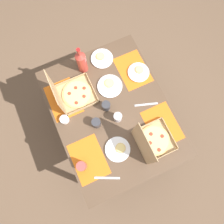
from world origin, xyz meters
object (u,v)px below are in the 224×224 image
plate_middle (102,58)px  condiment_bowl (65,120)px  cup_dark (82,166)px  cup_red (96,123)px  plate_near_right (118,149)px  plate_far_left (110,86)px  plate_near_left (139,72)px  pizza_box_corner_left (73,94)px  pizza_box_edge_far (152,141)px  cup_clear_left (106,106)px  soda_bottle (82,62)px  cup_clear_right (118,117)px

plate_middle → condiment_bowl: condiment_bowl is taller
plate_middle → cup_dark: 1.00m
cup_red → cup_dark: cup_dark is taller
plate_near_right → cup_red: 0.29m
plate_far_left → condiment_bowl: (-0.13, 0.49, 0.01)m
plate_far_left → cup_dark: bearing=137.9°
plate_near_left → plate_near_right: bearing=139.7°
plate_far_left → cup_dark: 0.75m
pizza_box_corner_left → plate_far_left: pizza_box_corner_left is taller
pizza_box_edge_far → cup_clear_left: pizza_box_edge_far is taller
pizza_box_edge_far → condiment_bowl: (0.48, 0.60, -0.03)m
pizza_box_edge_far → plate_near_right: (0.06, 0.28, -0.04)m
pizza_box_edge_far → plate_near_left: 0.65m
cup_red → cup_dark: 0.37m
pizza_box_edge_far → plate_near_right: pizza_box_edge_far is taller
plate_near_left → condiment_bowl: bearing=99.9°
plate_near_right → soda_bottle: (0.82, -0.02, 0.12)m
pizza_box_corner_left → cup_clear_left: (-0.22, -0.22, -0.01)m
plate_far_left → condiment_bowl: 0.51m
cup_clear_left → condiment_bowl: 0.38m
plate_middle → cup_dark: (-0.84, 0.55, 0.04)m
pizza_box_corner_left → plate_near_right: pizza_box_corner_left is taller
pizza_box_corner_left → cup_red: 0.34m
pizza_box_edge_far → plate_far_left: size_ratio=1.46×
pizza_box_corner_left → plate_far_left: size_ratio=1.51×
plate_far_left → cup_clear_right: cup_clear_right is taller
pizza_box_edge_far → plate_far_left: 0.62m
plate_far_left → cup_clear_right: size_ratio=2.26×
pizza_box_corner_left → cup_clear_right: (-0.36, -0.27, -0.00)m
plate_middle → cup_clear_left: bearing=160.7°
soda_bottle → cup_clear_right: bearing=-171.5°
pizza_box_edge_far → soda_bottle: bearing=16.4°
pizza_box_edge_far → condiment_bowl: bearing=51.0°
soda_bottle → cup_dark: size_ratio=3.00×
plate_near_right → cup_clear_left: size_ratio=2.26×
cup_clear_right → cup_dark: size_ratio=0.94×
pizza_box_edge_far → plate_near_right: bearing=77.7°
pizza_box_corner_left → plate_near_right: size_ratio=1.61×
plate_far_left → cup_red: bearing=137.4°
plate_far_left → plate_middle: size_ratio=1.08×
pizza_box_corner_left → soda_bottle: 0.30m
plate_far_left → cup_red: size_ratio=2.50×
plate_far_left → condiment_bowl: condiment_bowl is taller
pizza_box_edge_far → plate_near_left: pizza_box_edge_far is taller
soda_bottle → plate_far_left: bearing=-150.6°
plate_middle → plate_near_left: bearing=-137.2°
plate_middle → condiment_bowl: bearing=127.5°
plate_near_left → cup_clear_left: cup_clear_left is taller
plate_far_left → plate_near_left: same height
cup_clear_right → condiment_bowl: size_ratio=1.31×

